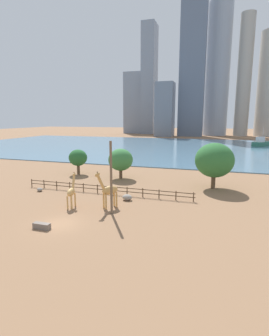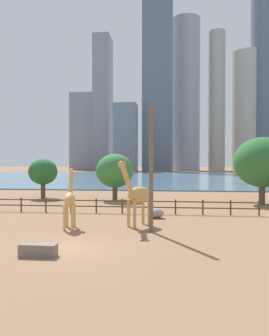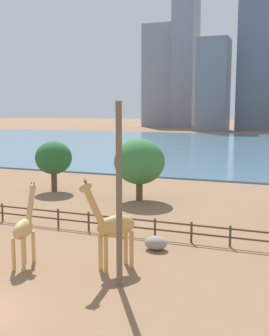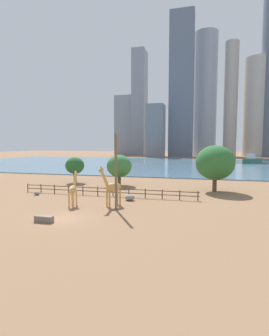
{
  "view_description": "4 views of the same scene",
  "coord_description": "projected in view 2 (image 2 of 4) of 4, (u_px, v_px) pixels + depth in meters",
  "views": [
    {
      "loc": [
        15.41,
        -22.33,
        10.99
      ],
      "look_at": [
        3.93,
        13.9,
        3.74
      ],
      "focal_mm": 28.0,
      "sensor_mm": 36.0,
      "label": 1
    },
    {
      "loc": [
        5.37,
        -16.63,
        4.58
      ],
      "look_at": [
        -0.0,
        31.45,
        3.66
      ],
      "focal_mm": 35.0,
      "sensor_mm": 36.0,
      "label": 2
    },
    {
      "loc": [
        11.34,
        -12.58,
        8.23
      ],
      "look_at": [
        -1.71,
        21.85,
        2.92
      ],
      "focal_mm": 45.0,
      "sensor_mm": 36.0,
      "label": 3
    },
    {
      "loc": [
        13.52,
        -22.66,
        7.28
      ],
      "look_at": [
        0.93,
        24.33,
        3.0
      ],
      "focal_mm": 28.0,
      "sensor_mm": 36.0,
      "label": 4
    }
  ],
  "objects": [
    {
      "name": "boat_sailboat",
      "position": [
        255.0,
        172.0,
        103.38
      ],
      "size": [
        7.85,
        8.16,
        7.5
      ],
      "rotation": [
        0.0,
        0.0,
        0.83
      ],
      "color": "#337259",
      "rests_on": "harbor_water"
    },
    {
      "name": "giraffe_companion",
      "position": [
        70.0,
        199.0,
        22.57
      ],
      "size": [
        1.11,
        2.8,
        4.26
      ],
      "rotation": [
        0.0,
        0.0,
        1.77
      ],
      "color": "tan",
      "rests_on": "ground"
    },
    {
      "name": "tree_left_large",
      "position": [
        43.0,
        172.0,
        41.19
      ],
      "size": [
        3.6,
        3.6,
        4.95
      ],
      "color": "brown",
      "rests_on": "ground"
    },
    {
      "name": "skyline_tower_glass",
      "position": [
        85.0,
        132.0,
        187.86
      ],
      "size": [
        13.9,
        14.04,
        43.21
      ],
      "primitive_type": "cube",
      "color": "gray",
      "rests_on": "ground"
    },
    {
      "name": "skyline_tower_short",
      "position": [
        103.0,
        104.0,
        181.85
      ],
      "size": [
        8.98,
        13.55,
        73.86
      ],
      "primitive_type": "cube",
      "color": "gray",
      "rests_on": "ground"
    },
    {
      "name": "giraffe_tall",
      "position": [
        137.0,
        194.0,
        23.13
      ],
      "size": [
        2.4,
        2.83,
        4.84
      ],
      "rotation": [
        0.0,
        0.0,
        4.05
      ],
      "color": "tan",
      "rests_on": "ground"
    },
    {
      "name": "skyline_tower_needle",
      "position": [
        217.0,
        101.0,
        167.74
      ],
      "size": [
        8.44,
        8.44,
        71.2
      ],
      "primitive_type": "cylinder",
      "color": "#ADA89E",
      "rests_on": "ground"
    },
    {
      "name": "tree_right_tall",
      "position": [
        262.0,
        162.0,
        35.23
      ],
      "size": [
        6.0,
        6.0,
        7.24
      ],
      "color": "brown",
      "rests_on": "ground"
    },
    {
      "name": "skyline_block_wide",
      "position": [
        186.0,
        95.0,
        171.77
      ],
      "size": [
        14.68,
        14.68,
        79.2
      ],
      "primitive_type": "cylinder",
      "color": "#939EAD",
      "rests_on": "ground"
    },
    {
      "name": "skyline_block_left",
      "position": [
        126.0,
        138.0,
        155.99
      ],
      "size": [
        10.6,
        11.25,
        31.98
      ],
      "primitive_type": "cube",
      "color": "slate",
      "rests_on": "ground"
    },
    {
      "name": "tree_center_broad",
      "position": [
        115.0,
        171.0,
        39.2
      ],
      "size": [
        4.5,
        4.5,
        5.53
      ],
      "color": "brown",
      "rests_on": "ground"
    },
    {
      "name": "utility_pole",
      "position": [
        151.0,
        167.0,
        21.23
      ],
      "size": [
        0.28,
        0.28,
        8.52
      ],
      "primitive_type": "cylinder",
      "color": "brown",
      "rests_on": "ground"
    },
    {
      "name": "enclosure_fence",
      "position": [
        110.0,
        205.0,
        29.12
      ],
      "size": [
        26.12,
        0.14,
        1.3
      ],
      "color": "#4C3826",
      "rests_on": "ground"
    },
    {
      "name": "ground_plane",
      "position": [
        153.0,
        177.0,
        96.69
      ],
      "size": [
        400.0,
        400.0,
        0.0
      ],
      "primitive_type": "plane",
      "color": "#8C6647"
    },
    {
      "name": "boulder_by_pole",
      "position": [
        156.0,
        213.0,
        26.64
      ],
      "size": [
        1.34,
        1.08,
        0.81
      ],
      "primitive_type": "ellipsoid",
      "color": "gray",
      "rests_on": "ground"
    },
    {
      "name": "skyline_tower_far",
      "position": [
        158.0,
        81.0,
        159.56
      ],
      "size": [
        14.7,
        8.52,
        87.57
      ],
      "primitive_type": "cube",
      "color": "slate",
      "rests_on": "ground"
    },
    {
      "name": "skyline_block_central",
      "position": [
        248.0,
        112.0,
        170.84
      ],
      "size": [
        17.5,
        17.5,
        61.35
      ],
      "primitive_type": "cylinder",
      "color": "#B7B2A8",
      "rests_on": "ground"
    },
    {
      "name": "skyline_block_right",
      "position": [
        269.0,
        65.0,
        165.96
      ],
      "size": [
        17.63,
        17.63,
        107.87
      ],
      "primitive_type": "cylinder",
      "color": "slate",
      "rests_on": "ground"
    },
    {
      "name": "feeding_trough",
      "position": [
        38.0,
        250.0,
        15.83
      ],
      "size": [
        1.8,
        0.6,
        0.6
      ],
      "primitive_type": "cube",
      "color": "#72665B",
      "rests_on": "ground"
    },
    {
      "name": "harbor_water",
      "position": [
        152.0,
        177.0,
        93.71
      ],
      "size": [
        180.0,
        86.0,
        0.2
      ],
      "primitive_type": "cube",
      "color": "slate",
      "rests_on": "ground"
    }
  ]
}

